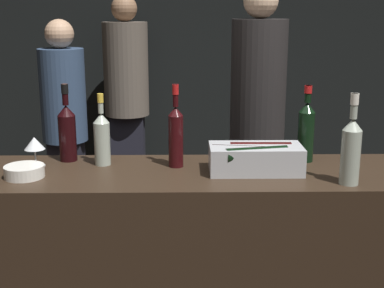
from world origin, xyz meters
name	(u,v)px	position (x,y,z in m)	size (l,w,h in m)	color
wall_back_chalkboard	(188,44)	(0.00, 2.82, 1.40)	(6.40, 0.06, 2.80)	black
bar_counter	(192,272)	(0.00, 0.28, 0.50)	(2.28, 0.56, 1.00)	#2D2116
ice_bin_with_bottles	(255,157)	(0.28, 0.27, 1.07)	(0.41, 0.21, 0.13)	#B7BABF
bowl_white	(24,171)	(-0.73, 0.21, 1.03)	(0.17, 0.17, 0.05)	silver
wine_glass	(34,145)	(-0.72, 0.37, 1.10)	(0.09, 0.09, 0.14)	silver
rose_wine_bottle	(102,137)	(-0.42, 0.40, 1.13)	(0.07, 0.07, 0.34)	#9EA899
red_wine_bottle_burgundy	(306,129)	(0.54, 0.44, 1.15)	(0.08, 0.08, 0.36)	black
white_wine_bottle	(351,148)	(0.65, 0.10, 1.15)	(0.08, 0.08, 0.38)	#9EA899
red_wine_bottle_black_foil	(67,130)	(-0.59, 0.47, 1.15)	(0.08, 0.08, 0.37)	black
red_wine_bottle_tall	(176,134)	(-0.07, 0.36, 1.15)	(0.07, 0.07, 0.38)	black
person_in_hoodie	(127,94)	(-0.51, 2.41, 1.01)	(0.37, 0.37, 1.81)	black
person_blond_tee	(64,118)	(-0.93, 1.93, 0.91)	(0.34, 0.34, 1.64)	black
person_grey_polo	(257,117)	(0.43, 1.27, 1.05)	(0.34, 0.34, 1.86)	black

